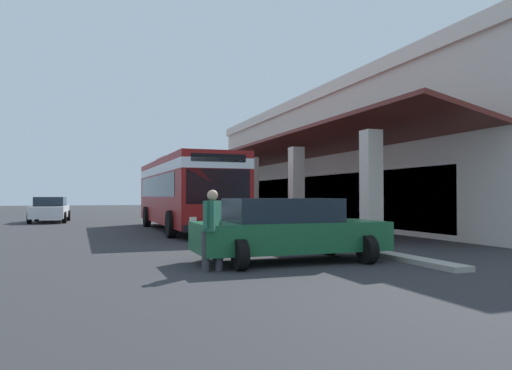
# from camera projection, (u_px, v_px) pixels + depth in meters

# --- Properties ---
(ground) EXTENTS (120.00, 120.00, 0.00)m
(ground) POSITION_uv_depth(u_px,v_px,m) (326.00, 223.00, 27.03)
(ground) COLOR #2D2D30
(curb_strip) EXTENTS (35.04, 0.50, 0.12)m
(curb_strip) POSITION_uv_depth(u_px,v_px,m) (223.00, 223.00, 26.05)
(curb_strip) COLOR #9E998E
(curb_strip) RESTS_ON ground
(plaza_building) EXTENTS (29.50, 13.60, 7.26)m
(plaza_building) POSITION_uv_depth(u_px,v_px,m) (376.00, 161.00, 29.37)
(plaza_building) COLOR beige
(plaza_building) RESTS_ON ground
(transit_bus) EXTENTS (11.23, 2.90, 3.34)m
(transit_bus) POSITION_uv_depth(u_px,v_px,m) (185.00, 189.00, 21.57)
(transit_bus) COLOR maroon
(transit_bus) RESTS_ON ground
(parked_sedan_green) EXTENTS (2.45, 4.41, 1.47)m
(parked_sedan_green) POSITION_uv_depth(u_px,v_px,m) (288.00, 229.00, 11.18)
(parked_sedan_green) COLOR #195933
(parked_sedan_green) RESTS_ON ground
(parked_sedan_white) EXTENTS (4.47, 2.15, 1.47)m
(parked_sedan_white) POSITION_uv_depth(u_px,v_px,m) (50.00, 209.00, 28.31)
(parked_sedan_white) COLOR silver
(parked_sedan_white) RESTS_ON ground
(pedestrian) EXTENTS (0.52, 0.49, 1.65)m
(pedestrian) POSITION_uv_depth(u_px,v_px,m) (212.00, 226.00, 9.82)
(pedestrian) COLOR #38383D
(pedestrian) RESTS_ON ground
(potted_palm) EXTENTS (1.78, 1.54, 2.80)m
(potted_palm) POSITION_uv_depth(u_px,v_px,m) (218.00, 207.00, 33.39)
(potted_palm) COLOR #4C4742
(potted_palm) RESTS_ON ground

